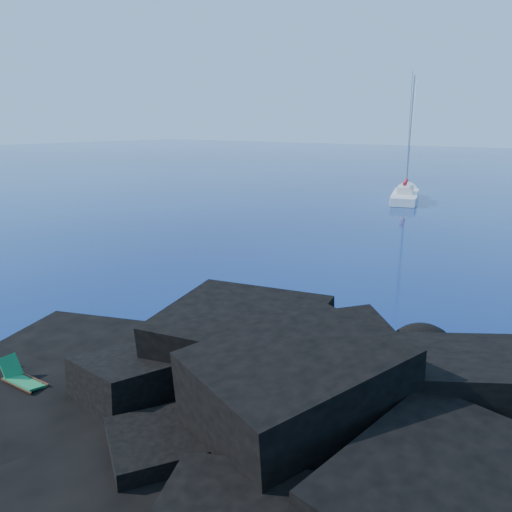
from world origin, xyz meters
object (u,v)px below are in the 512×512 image
at_px(sailboat, 405,201).
at_px(sunbather, 11,368).
at_px(marker_cone, 19,368).
at_px(deck_chair, 24,376).

relative_size(sailboat, sunbather, 7.90).
bearing_deg(sunbather, marker_cone, 4.64).
bearing_deg(marker_cone, deck_chair, -19.80).
distance_m(sunbather, marker_cone, 0.37).
bearing_deg(deck_chair, marker_cone, 155.88).
relative_size(sailboat, marker_cone, 29.20).
bearing_deg(sailboat, deck_chair, -100.53).
xyz_separation_m(sailboat, sunbather, (5.34, -49.92, 0.52)).
bearing_deg(deck_chair, sunbather, 163.29).
distance_m(deck_chair, sunbather, 1.79).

